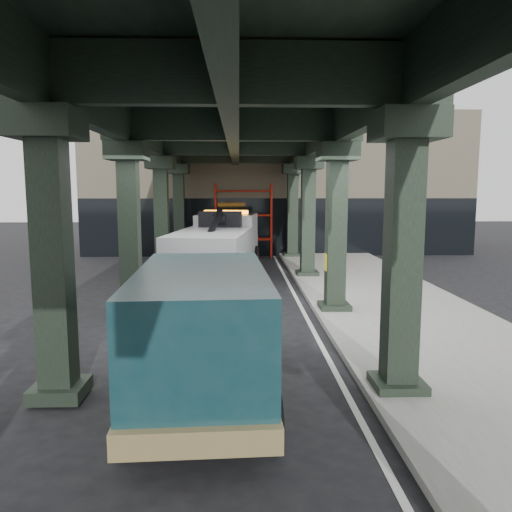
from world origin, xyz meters
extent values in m
plane|color=black|center=(0.00, 0.00, 0.00)|extent=(90.00, 90.00, 0.00)
cube|color=gray|center=(4.50, 2.00, 0.07)|extent=(5.00, 40.00, 0.15)
cube|color=silver|center=(1.70, 2.00, 0.01)|extent=(0.12, 38.00, 0.01)
cube|color=black|center=(2.60, -4.00, 2.50)|extent=(0.55, 0.55, 5.00)
cube|color=black|center=(2.60, -4.00, 4.75)|extent=(1.10, 1.10, 0.50)
cube|color=black|center=(2.60, -4.00, 0.18)|extent=(0.90, 0.90, 0.24)
cube|color=black|center=(2.60, 2.00, 2.50)|extent=(0.55, 0.55, 5.00)
cube|color=black|center=(2.60, 2.00, 4.75)|extent=(1.10, 1.10, 0.50)
cube|color=black|center=(2.60, 2.00, 0.18)|extent=(0.90, 0.90, 0.24)
cube|color=black|center=(2.60, 8.00, 2.50)|extent=(0.55, 0.55, 5.00)
cube|color=black|center=(2.60, 8.00, 4.75)|extent=(1.10, 1.10, 0.50)
cube|color=black|center=(2.60, 8.00, 0.18)|extent=(0.90, 0.90, 0.24)
cube|color=black|center=(2.60, 14.00, 2.50)|extent=(0.55, 0.55, 5.00)
cube|color=black|center=(2.60, 14.00, 4.75)|extent=(1.10, 1.10, 0.50)
cube|color=black|center=(2.60, 14.00, 0.18)|extent=(0.90, 0.90, 0.24)
cube|color=black|center=(-3.40, -4.00, 2.50)|extent=(0.55, 0.55, 5.00)
cube|color=black|center=(-3.40, -4.00, 4.75)|extent=(1.10, 1.10, 0.50)
cube|color=black|center=(-3.40, -4.00, 0.18)|extent=(0.90, 0.90, 0.24)
cube|color=black|center=(-3.40, 2.00, 2.50)|extent=(0.55, 0.55, 5.00)
cube|color=black|center=(-3.40, 2.00, 4.75)|extent=(1.10, 1.10, 0.50)
cube|color=black|center=(-3.40, 2.00, 0.18)|extent=(0.90, 0.90, 0.24)
cube|color=black|center=(-3.40, 8.00, 2.50)|extent=(0.55, 0.55, 5.00)
cube|color=black|center=(-3.40, 8.00, 4.75)|extent=(1.10, 1.10, 0.50)
cube|color=black|center=(-3.40, 8.00, 0.18)|extent=(0.90, 0.90, 0.24)
cube|color=black|center=(-3.40, 14.00, 2.50)|extent=(0.55, 0.55, 5.00)
cube|color=black|center=(-3.40, 14.00, 4.75)|extent=(1.10, 1.10, 0.50)
cube|color=black|center=(-3.40, 14.00, 0.18)|extent=(0.90, 0.90, 0.24)
cube|color=black|center=(2.60, 2.00, 5.55)|extent=(0.35, 32.00, 1.10)
cube|color=black|center=(-3.40, 2.00, 5.55)|extent=(0.35, 32.00, 1.10)
cube|color=black|center=(-0.40, 2.00, 5.55)|extent=(0.35, 32.00, 1.10)
cube|color=black|center=(-0.40, 2.00, 6.25)|extent=(7.40, 32.00, 0.30)
cube|color=#C6B793|center=(2.00, 20.00, 4.00)|extent=(22.00, 10.00, 8.00)
cylinder|color=red|center=(-1.50, 14.90, 2.00)|extent=(0.08, 0.08, 4.00)
cylinder|color=red|center=(-1.50, 14.10, 2.00)|extent=(0.08, 0.08, 4.00)
cylinder|color=red|center=(1.50, 14.90, 2.00)|extent=(0.08, 0.08, 4.00)
cylinder|color=red|center=(1.50, 14.10, 2.00)|extent=(0.08, 0.08, 4.00)
cylinder|color=red|center=(0.00, 14.90, 1.00)|extent=(3.00, 0.08, 0.08)
cylinder|color=red|center=(0.00, 14.90, 2.30)|extent=(3.00, 0.08, 0.08)
cylinder|color=red|center=(0.00, 14.90, 3.60)|extent=(3.00, 0.08, 0.08)
cube|color=black|center=(-1.11, 6.87, 0.74)|extent=(2.03, 8.00, 0.26)
cube|color=silver|center=(-0.78, 9.55, 1.64)|extent=(2.78, 2.83, 1.90)
cube|color=silver|center=(-0.64, 10.65, 1.11)|extent=(2.56, 1.04, 0.95)
cube|color=black|center=(-0.75, 9.81, 2.17)|extent=(2.48, 1.65, 0.90)
cube|color=silver|center=(-1.26, 5.66, 1.43)|extent=(3.17, 5.56, 1.48)
cube|color=orange|center=(-0.80, 9.34, 2.70)|extent=(1.93, 0.53, 0.17)
cube|color=black|center=(-1.00, 7.76, 2.49)|extent=(1.76, 0.84, 0.63)
cylinder|color=black|center=(-1.24, 5.87, 2.22)|extent=(0.71, 3.70, 1.42)
cube|color=black|center=(-1.59, 2.99, 0.37)|extent=(0.50, 1.51, 0.19)
cube|color=black|center=(-1.69, 2.25, 0.32)|extent=(1.71, 0.47, 0.19)
cylinder|color=black|center=(-1.89, 10.00, 0.58)|extent=(0.51, 1.20, 1.16)
cylinder|color=silver|center=(-1.89, 10.00, 0.58)|extent=(0.49, 0.69, 0.64)
cylinder|color=black|center=(0.42, 9.72, 0.58)|extent=(0.51, 1.20, 1.16)
cylinder|color=silver|center=(0.42, 9.72, 0.58)|extent=(0.49, 0.69, 0.64)
cylinder|color=black|center=(-2.32, 6.54, 0.58)|extent=(0.51, 1.20, 1.16)
cylinder|color=silver|center=(-2.32, 6.54, 0.58)|extent=(0.49, 0.69, 0.64)
cylinder|color=black|center=(-0.02, 6.25, 0.58)|extent=(0.51, 1.20, 1.16)
cylinder|color=silver|center=(-0.02, 6.25, 0.58)|extent=(0.49, 0.69, 0.64)
cylinder|color=black|center=(-2.49, 5.18, 0.58)|extent=(0.51, 1.20, 1.16)
cylinder|color=silver|center=(-2.49, 5.18, 0.58)|extent=(0.49, 0.69, 0.64)
cylinder|color=black|center=(-0.19, 4.89, 0.58)|extent=(0.51, 1.20, 1.16)
cylinder|color=silver|center=(-0.19, 4.89, 0.58)|extent=(0.49, 0.69, 0.64)
cube|color=#10343A|center=(-0.99, -1.53, 0.96)|extent=(2.11, 1.20, 0.91)
cube|color=#10343A|center=(-0.87, -4.30, 1.36)|extent=(2.31, 4.63, 1.97)
cube|color=#95804B|center=(-0.89, -3.90, 0.56)|extent=(2.40, 5.74, 0.35)
cube|color=black|center=(-0.97, -1.93, 1.77)|extent=(1.98, 0.52, 0.84)
cube|color=black|center=(-0.88, -4.00, 1.87)|extent=(2.30, 3.72, 0.56)
cube|color=silver|center=(-1.01, -0.99, 0.56)|extent=(2.02, 0.21, 0.30)
cylinder|color=black|center=(-1.99, -1.62, 0.42)|extent=(0.32, 0.86, 0.85)
cylinder|color=silver|center=(-1.99, -1.62, 0.42)|extent=(0.34, 0.48, 0.47)
cylinder|color=black|center=(0.02, -1.54, 0.42)|extent=(0.32, 0.86, 0.85)
cylinder|color=silver|center=(0.02, -1.54, 0.42)|extent=(0.34, 0.48, 0.47)
cylinder|color=black|center=(-1.81, -5.86, 0.42)|extent=(0.32, 0.86, 0.85)
cylinder|color=silver|center=(-1.81, -5.86, 0.42)|extent=(0.34, 0.48, 0.47)
cylinder|color=black|center=(0.20, -5.77, 0.42)|extent=(0.32, 0.86, 0.85)
cylinder|color=silver|center=(0.20, -5.77, 0.42)|extent=(0.34, 0.48, 0.47)
camera|label=1|loc=(-0.23, -12.49, 3.68)|focal=35.00mm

